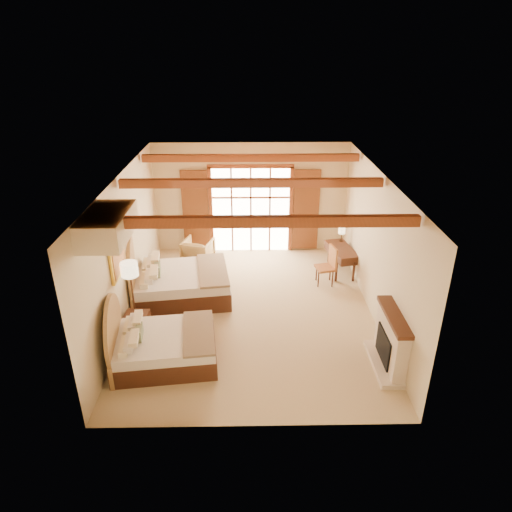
{
  "coord_description": "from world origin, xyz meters",
  "views": [
    {
      "loc": [
        -0.07,
        -9.05,
        5.71
      ],
      "look_at": [
        0.09,
        0.2,
        1.33
      ],
      "focal_mm": 32.0,
      "sensor_mm": 36.0,
      "label": 1
    }
  ],
  "objects_px": {
    "bed_far": "(174,281)",
    "nightstand": "(137,326)",
    "desk": "(341,259)",
    "bed_near": "(157,344)",
    "armchair": "(198,252)"
  },
  "relations": [
    {
      "from": "bed_near",
      "to": "desk",
      "type": "relative_size",
      "value": 1.57
    },
    {
      "from": "bed_near",
      "to": "nightstand",
      "type": "height_order",
      "value": "bed_near"
    },
    {
      "from": "bed_near",
      "to": "armchair",
      "type": "xyz_separation_m",
      "value": [
        0.36,
        4.34,
        -0.03
      ]
    },
    {
      "from": "nightstand",
      "to": "bed_far",
      "type": "bearing_deg",
      "value": 75.99
    },
    {
      "from": "bed_near",
      "to": "desk",
      "type": "height_order",
      "value": "bed_near"
    },
    {
      "from": "nightstand",
      "to": "armchair",
      "type": "xyz_separation_m",
      "value": [
        0.93,
        3.57,
        0.07
      ]
    },
    {
      "from": "bed_far",
      "to": "nightstand",
      "type": "height_order",
      "value": "bed_far"
    },
    {
      "from": "nightstand",
      "to": "desk",
      "type": "distance_m",
      "value": 5.73
    },
    {
      "from": "bed_near",
      "to": "armchair",
      "type": "bearing_deg",
      "value": 78.64
    },
    {
      "from": "armchair",
      "to": "desk",
      "type": "xyz_separation_m",
      "value": [
        3.92,
        -0.53,
        0.0
      ]
    },
    {
      "from": "nightstand",
      "to": "armchair",
      "type": "bearing_deg",
      "value": 79.33
    },
    {
      "from": "bed_far",
      "to": "armchair",
      "type": "height_order",
      "value": "bed_far"
    },
    {
      "from": "armchair",
      "to": "desk",
      "type": "bearing_deg",
      "value": -171.84
    },
    {
      "from": "bed_far",
      "to": "nightstand",
      "type": "distance_m",
      "value": 1.77
    },
    {
      "from": "bed_far",
      "to": "desk",
      "type": "xyz_separation_m",
      "value": [
        4.31,
        1.36,
        -0.09
      ]
    }
  ]
}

